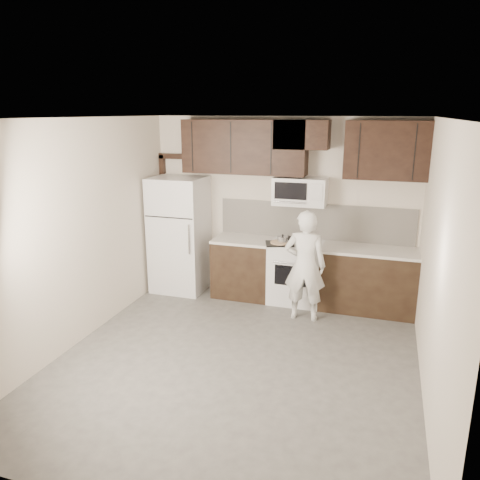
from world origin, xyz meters
The scene contains 14 objects.
floor centered at (0.00, 0.00, 0.00)m, with size 4.50×4.50×0.00m, color #4D4B48.
back_wall centered at (0.00, 2.25, 1.35)m, with size 4.00×4.00×0.00m, color beige.
ceiling centered at (0.00, 0.00, 2.70)m, with size 4.50×4.50×0.00m, color white.
counter_run centered at (0.60, 1.94, 0.46)m, with size 2.95×0.64×0.91m.
stove centered at (0.30, 1.94, 0.46)m, with size 0.76×0.66×0.94m.
backsplash centered at (0.50, 2.24, 1.18)m, with size 2.90×0.02×0.54m, color beige.
upper_cabinets centered at (0.21, 2.08, 2.28)m, with size 3.48×0.35×0.78m.
microwave centered at (0.30, 2.06, 1.65)m, with size 0.76×0.42×0.40m.
refrigerator centered at (-1.55, 1.89, 0.90)m, with size 0.80×0.76×1.80m.
door_trim centered at (-1.92, 2.21, 1.25)m, with size 0.50×0.08×2.12m.
saucepan centered at (0.12, 1.79, 0.97)m, with size 0.27×0.16×0.15m.
baking_tray centered at (0.08, 1.78, 0.92)m, with size 0.40×0.30×0.02m, color black.
pizza centered at (0.08, 1.78, 0.94)m, with size 0.27×0.27×0.02m, color beige.
person centered at (0.53, 1.36, 0.76)m, with size 0.56×0.37×1.53m, color white.
Camera 1 is at (1.49, -4.58, 2.76)m, focal length 35.00 mm.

